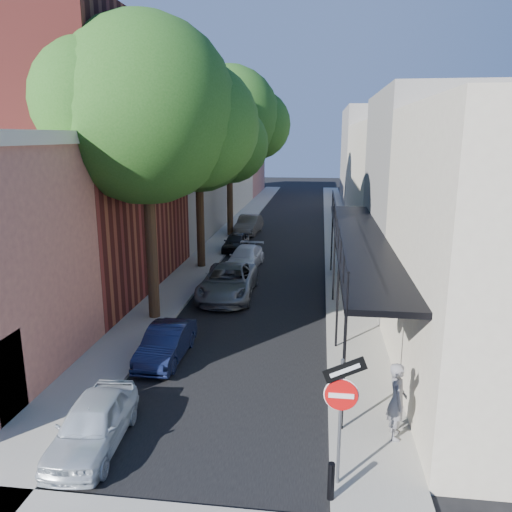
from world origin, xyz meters
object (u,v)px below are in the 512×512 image
(oak_near, at_px, (158,115))
(pedestrian, at_px, (397,401))
(parked_car_c, at_px, (228,282))
(parked_car_f, at_px, (249,225))
(sign_post, at_px, (341,400))
(bollard, at_px, (331,481))
(oak_far, at_px, (236,119))
(parked_car_a, at_px, (93,424))
(parked_car_b, at_px, (166,343))
(parked_car_e, at_px, (236,242))
(parked_car_d, at_px, (245,257))
(oak_mid, at_px, (206,137))

(oak_near, distance_m, pedestrian, 12.82)
(parked_car_c, bearing_deg, parked_car_f, 93.17)
(pedestrian, bearing_deg, oak_near, 46.82)
(sign_post, relative_size, bollard, 3.74)
(bollard, xyz_separation_m, pedestrian, (1.56, 2.34, 0.55))
(bollard, xyz_separation_m, oak_far, (-6.35, 26.77, 7.74))
(bollard, relative_size, pedestrian, 0.42)
(parked_car_f, bearing_deg, oak_near, -88.49)
(parked_car_a, distance_m, parked_car_c, 11.53)
(parked_car_b, height_order, parked_car_e, parked_car_e)
(parked_car_f, xyz_separation_m, pedestrian, (7.16, -25.27, 0.38))
(sign_post, bearing_deg, parked_car_d, 104.68)
(pedestrian, bearing_deg, parked_car_b, 61.59)
(oak_near, xyz_separation_m, oak_mid, (-0.05, 7.97, -0.82))
(oak_near, relative_size, oak_mid, 1.12)
(oak_far, bearing_deg, parked_car_a, -88.08)
(oak_near, distance_m, parked_car_e, 14.16)
(parked_car_d, relative_size, parked_car_e, 1.17)
(oak_far, height_order, pedestrian, oak_far)
(parked_car_b, distance_m, parked_car_e, 15.87)
(oak_mid, bearing_deg, parked_car_f, 85.27)
(parked_car_a, distance_m, pedestrian, 7.16)
(bollard, height_order, parked_car_a, parked_car_a)
(oak_far, relative_size, parked_car_b, 3.50)
(parked_car_b, distance_m, parked_car_c, 6.74)
(oak_near, height_order, parked_car_e, oak_near)
(bollard, bearing_deg, parked_car_c, 109.12)
(oak_far, bearing_deg, parked_car_c, -82.10)
(parked_car_c, xyz_separation_m, parked_car_d, (0.00, 5.19, -0.12))
(parked_car_a, height_order, parked_car_b, parked_car_a)
(oak_far, xyz_separation_m, parked_car_f, (0.75, 0.84, -7.57))
(parked_car_d, bearing_deg, oak_mid, -171.87)
(parked_car_a, bearing_deg, parked_car_b, 82.75)
(parked_car_e, relative_size, pedestrian, 1.80)
(parked_car_b, bearing_deg, oak_near, 107.87)
(parked_car_f, distance_m, pedestrian, 26.27)
(parked_car_d, bearing_deg, bollard, -72.16)
(parked_car_e, height_order, parked_car_f, parked_car_f)
(sign_post, relative_size, pedestrian, 1.58)
(pedestrian, bearing_deg, oak_mid, 27.33)
(oak_mid, distance_m, parked_car_c, 8.36)
(sign_post, xyz_separation_m, bollard, (-0.16, -0.47, -1.52))
(parked_car_b, height_order, parked_car_d, parked_car_d)
(parked_car_f, bearing_deg, oak_far, -127.82)
(oak_mid, bearing_deg, bollard, -70.10)
(oak_far, height_order, parked_car_f, oak_far)
(oak_near, height_order, parked_car_c, oak_near)
(parked_car_b, bearing_deg, parked_car_d, 87.01)
(pedestrian, bearing_deg, parked_car_e, 20.06)
(sign_post, distance_m, parked_car_e, 22.20)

